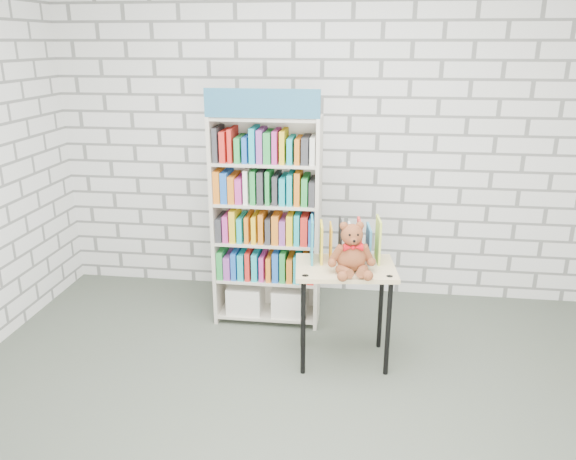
# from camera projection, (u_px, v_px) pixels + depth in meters

# --- Properties ---
(ground) EXTENTS (4.50, 4.50, 0.00)m
(ground) POSITION_uv_depth(u_px,v_px,m) (289.00, 431.00, 3.20)
(ground) COLOR #454C40
(ground) RESTS_ON ground
(room_shell) EXTENTS (4.52, 4.02, 2.81)m
(room_shell) POSITION_uv_depth(u_px,v_px,m) (290.00, 116.00, 2.63)
(room_shell) COLOR silver
(room_shell) RESTS_ON ground
(bookshelf) EXTENTS (0.81, 0.31, 1.81)m
(bookshelf) POSITION_uv_depth(u_px,v_px,m) (267.00, 220.00, 4.26)
(bookshelf) COLOR beige
(bookshelf) RESTS_ON ground
(display_table) EXTENTS (0.70, 0.52, 0.71)m
(display_table) POSITION_uv_depth(u_px,v_px,m) (345.00, 280.00, 3.74)
(display_table) COLOR #D1B77D
(display_table) RESTS_ON ground
(table_books) EXTENTS (0.48, 0.25, 0.27)m
(table_books) POSITION_uv_depth(u_px,v_px,m) (345.00, 241.00, 3.77)
(table_books) COLOR teal
(table_books) RESTS_ON display_table
(teddy_bear) EXTENTS (0.30, 0.29, 0.33)m
(teddy_bear) POSITION_uv_depth(u_px,v_px,m) (352.00, 253.00, 3.57)
(teddy_bear) COLOR brown
(teddy_bear) RESTS_ON display_table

